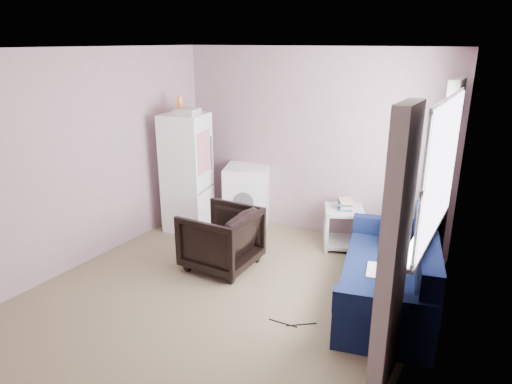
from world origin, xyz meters
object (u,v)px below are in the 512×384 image
Objects in this scene: fridge at (187,172)px; side_table at (343,225)px; sofa at (393,278)px; armchair at (221,236)px; washing_machine at (247,194)px.

side_table is (2.13, 0.50, -0.52)m from fridge.
fridge reaches higher than sofa.
fridge is at bearing 156.15° from sofa.
sofa reaches higher than side_table.
sofa is at bearing -49.56° from side_table.
sofa is (3.03, -0.56, -0.52)m from fridge.
armchair is at bearing -130.02° from side_table.
washing_machine is at bearing 177.61° from side_table.
washing_machine is at bearing -162.74° from armchair.
armchair is 1.39m from washing_machine.
armchair is 0.43× the size of fridge.
armchair is 1.63m from side_table.
armchair is 1.97m from sofa.
fridge is at bearing -166.69° from side_table.
armchair is at bearing 172.02° from sofa.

